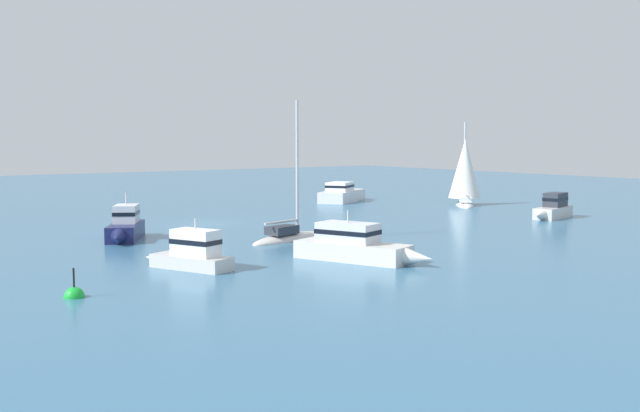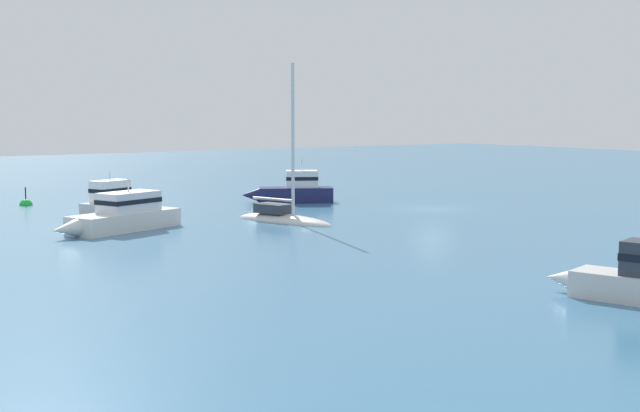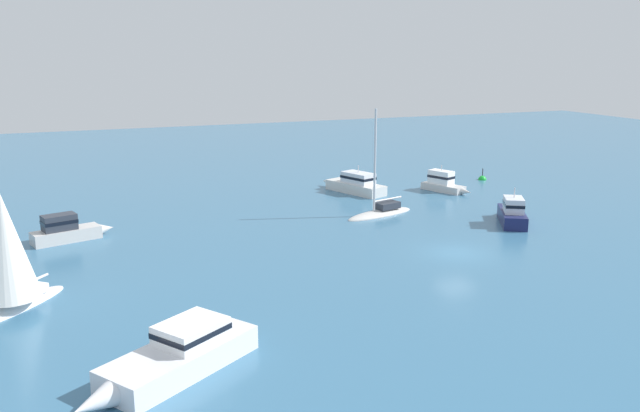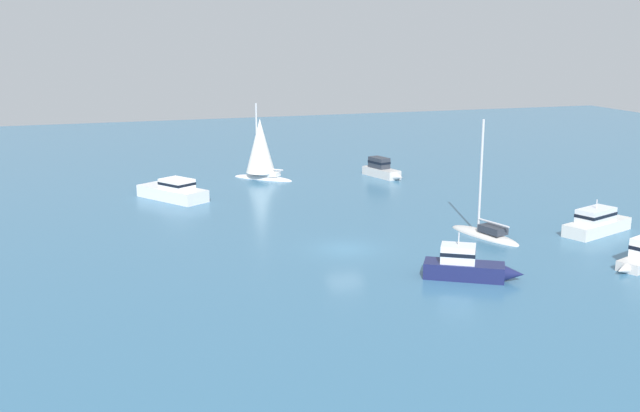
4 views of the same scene
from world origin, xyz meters
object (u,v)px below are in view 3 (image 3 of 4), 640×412
Objects in this scene: motor_cruiser at (443,183)px; launch at (67,230)px; powerboat_1 at (177,355)px; yacht at (381,212)px; launch_1 at (355,184)px; channel_buoy at (482,180)px; powerboat at (512,213)px; sailboat at (8,255)px.

launch is (-4.60, 33.54, -0.02)m from motor_cruiser.
motor_cruiser is 0.63× the size of powerboat_1.
yacht is at bearing -167.42° from powerboat_1.
yacht is at bearing 148.55° from launch_1.
powerboat is at bearing 151.97° from channel_buoy.
sailboat is 0.99× the size of powerboat_1.
yacht is 1.57× the size of launch.
powerboat_1 is at bearing 122.97° from launch_1.
launch is (1.41, 23.86, 0.59)m from yacht.
channel_buoy is at bearing -108.35° from launch_1.
yacht reaches higher than launch_1.
sailboat is 34.47m from launch_1.
yacht reaches higher than launch.
powerboat is 12.14m from motor_cruiser.
channel_buoy is (0.64, -14.86, -0.79)m from launch_1.
launch is at bearing 85.10° from launch_1.
launch is (12.23, -2.85, -2.15)m from sailboat.
powerboat_1 is at bearing -96.76° from launch.
motor_cruiser is at bearing 24.01° from powerboat.
launch_1 is (29.46, -21.57, 0.03)m from powerboat_1.
powerboat is 10.29m from yacht.
powerboat is 0.77× the size of launch_1.
launch_1 is at bearing -159.80° from powerboat_1.
launch_1 is 14.90m from channel_buoy.
powerboat reaches higher than channel_buoy.
channel_buoy is (20.15, -43.20, -2.93)m from sailboat.
channel_buoy is (9.33, -16.49, -0.19)m from yacht.
powerboat is 0.65× the size of yacht.
yacht is at bearing -80.68° from motor_cruiser.
sailboat is 12.74m from launch.
powerboat reaches higher than launch_1.
launch is at bearing -104.71° from motor_cruiser.
motor_cruiser is 0.57× the size of yacht.
sailboat is 28.95m from yacht.
motor_cruiser is at bearing -164.05° from yacht.
yacht is at bearing -20.17° from launch.
launch is at bearing -151.22° from sailboat.
yacht is 1.19× the size of launch_1.
motor_cruiser reaches higher than channel_buoy.
motor_cruiser is 7.62m from channel_buoy.
channel_buoy is at bearing 156.92° from sailboat.
yacht is 5.64× the size of channel_buoy.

